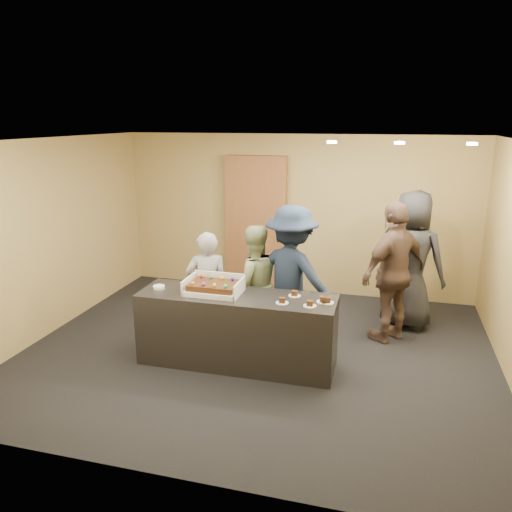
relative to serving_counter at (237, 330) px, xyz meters
name	(u,v)px	position (x,y,z in m)	size (l,w,h in m)	color
room	(258,252)	(0.16, 0.38, 0.90)	(6.04, 6.00, 2.70)	black
serving_counter	(237,330)	(0.00, 0.00, 0.00)	(2.40, 0.70, 0.90)	black
storage_cabinet	(256,224)	(-0.51, 2.79, 0.72)	(1.07, 0.15, 2.34)	brown
cake_box	(214,289)	(-0.29, 0.02, 0.50)	(0.67, 0.46, 0.20)	white
sheet_cake	(214,285)	(-0.29, 0.00, 0.55)	(0.57, 0.39, 0.11)	black
plate_stack	(159,287)	(-1.01, -0.02, 0.47)	(0.14, 0.14, 0.04)	white
slice_a	(282,301)	(0.59, -0.12, 0.47)	(0.15, 0.15, 0.07)	white
slice_b	(295,294)	(0.68, 0.15, 0.47)	(0.15, 0.15, 0.07)	white
slice_c	(310,304)	(0.91, -0.13, 0.47)	(0.15, 0.15, 0.07)	white
slice_d	(323,300)	(1.04, 0.03, 0.47)	(0.15, 0.15, 0.07)	white
slice_e	(327,301)	(1.09, 0.02, 0.47)	(0.15, 0.15, 0.07)	white
person_server_grey	(207,289)	(-0.54, 0.45, 0.32)	(0.56, 0.37, 1.55)	#96969B
person_sage_man	(253,285)	(0.02, 0.67, 0.36)	(0.79, 0.61, 1.62)	#96A776
person_navy_man	(292,277)	(0.53, 0.71, 0.50)	(1.22, 0.70, 1.89)	#182338
person_brown_extra	(394,272)	(1.82, 1.23, 0.51)	(1.13, 0.47, 1.92)	brown
person_dark_suit	(410,260)	(2.05, 1.79, 0.55)	(0.98, 0.64, 2.00)	#232428
ceiling_spotlights	(400,143)	(1.76, 0.88, 2.22)	(1.72, 0.12, 0.03)	#FFEAC6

